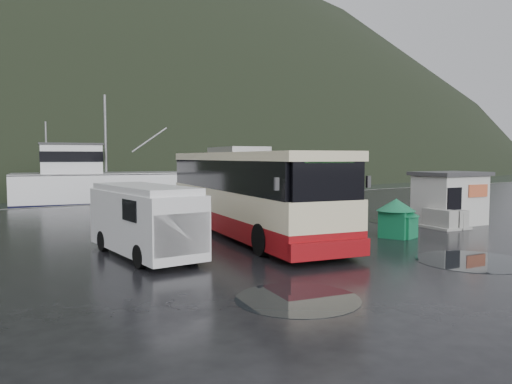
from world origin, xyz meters
TOP-DOWN VIEW (x-y plane):
  - ground at (0.00, 0.00)m, footprint 160.00×160.00m
  - quay_edge at (0.00, 20.00)m, footprint 160.00×0.60m
  - coach_bus at (-1.77, 2.86)m, footprint 5.75×13.54m
  - white_van at (-7.04, 1.07)m, footprint 2.00×5.67m
  - waste_bin_left at (3.03, -1.33)m, footprint 1.12×1.12m
  - waste_bin_right at (2.83, -1.12)m, footprint 1.45×1.45m
  - dome_tent at (-1.80, -2.17)m, footprint 2.73×3.18m
  - ticket_kiosk at (8.14, 0.04)m, footprint 3.52×2.83m
  - jersey_barrier_a at (7.06, -0.76)m, footprint 1.05×1.63m
  - jersey_barrier_b at (6.49, -0.59)m, footprint 1.17×1.91m
  - jersey_barrier_c at (7.23, -0.71)m, footprint 1.24×1.87m
  - fishing_trawler at (3.78, 28.96)m, footprint 25.87×10.58m
  - puddles at (0.36, -1.89)m, footprint 15.35×13.80m

SIDE VIEW (x-z plane):
  - ground at x=0.00m, z-range 0.00..0.00m
  - quay_edge at x=0.00m, z-range -0.75..0.75m
  - coach_bus at x=-1.77m, z-range -1.86..1.86m
  - white_van at x=-7.04m, z-range -1.18..1.18m
  - waste_bin_left at x=3.03m, z-range -0.64..0.64m
  - waste_bin_right at x=2.83m, z-range -0.79..0.79m
  - dome_tent at x=-1.80m, z-range -0.53..0.53m
  - ticket_kiosk at x=8.14m, z-range -1.28..1.28m
  - jersey_barrier_a at x=7.06m, z-range -0.38..0.38m
  - jersey_barrier_b at x=6.49m, z-range -0.45..0.45m
  - jersey_barrier_c at x=7.23m, z-range -0.43..0.43m
  - fishing_trawler at x=3.78m, z-range -5.05..5.05m
  - puddles at x=0.36m, z-range 0.00..0.01m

